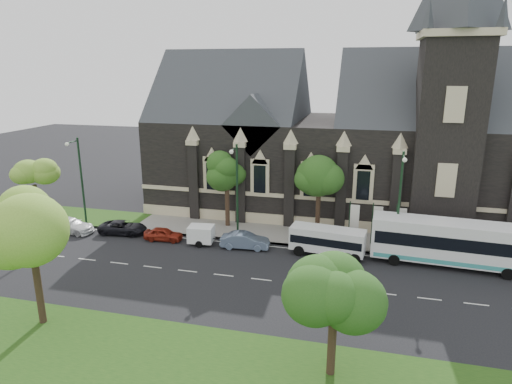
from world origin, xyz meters
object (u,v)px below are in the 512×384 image
(shuttle_bus, at_px, (328,240))
(car_far_black, at_px, (123,227))
(tree_park_near, at_px, (36,225))
(street_lamp_mid, at_px, (237,187))
(street_lamp_far, at_px, (80,177))
(box_trailer, at_px, (201,234))
(street_lamp_near, at_px, (400,198))
(car_far_red, at_px, (163,234))
(tree_walk_right, at_px, (322,175))
(banner_flag_center, at_px, (376,220))
(tree_park_east, at_px, (338,292))
(tour_coach, at_px, (454,243))
(car_far_white, at_px, (70,225))
(tree_walk_far, at_px, (35,171))
(banner_flag_left, at_px, (353,219))
(banner_flag_right, at_px, (399,222))
(sedan, at_px, (245,241))
(tree_walk_left, at_px, (229,171))

(shuttle_bus, bearing_deg, car_far_black, -174.17)
(tree_park_near, distance_m, street_lamp_mid, 17.71)
(street_lamp_far, distance_m, box_trailer, 13.80)
(shuttle_bus, xyz_separation_m, car_far_black, (-19.61, 0.38, -0.78))
(street_lamp_near, relative_size, shuttle_bus, 1.39)
(car_far_red, bearing_deg, tree_walk_right, -74.00)
(street_lamp_near, xyz_separation_m, car_far_black, (-25.21, -0.91, -4.48))
(tree_walk_right, bearing_deg, banner_flag_center, -18.64)
(tree_park_east, distance_m, shuttle_bus, 15.56)
(tour_coach, relative_size, car_far_white, 2.63)
(tree_walk_far, relative_size, banner_flag_left, 1.57)
(street_lamp_mid, distance_m, banner_flag_right, 14.67)
(street_lamp_mid, relative_size, box_trailer, 2.74)
(car_far_black, bearing_deg, banner_flag_left, -88.39)
(tree_walk_far, distance_m, car_far_red, 18.24)
(car_far_white, bearing_deg, tree_park_near, -146.33)
(tree_walk_far, height_order, car_far_red, tree_walk_far)
(box_trailer, xyz_separation_m, sedan, (4.09, 0.07, -0.27))
(tree_walk_right, relative_size, shuttle_bus, 1.21)
(tree_walk_right, distance_m, sedan, 9.42)
(street_lamp_mid, bearing_deg, box_trailer, -151.91)
(sedan, bearing_deg, street_lamp_near, -88.48)
(street_lamp_near, distance_m, banner_flag_left, 4.99)
(banner_flag_left, distance_m, sedan, 9.87)
(banner_flag_left, relative_size, box_trailer, 1.22)
(tree_walk_right, distance_m, tour_coach, 12.64)
(car_far_white, bearing_deg, street_lamp_mid, -81.60)
(street_lamp_mid, relative_size, car_far_white, 1.84)
(tree_walk_left, relative_size, car_far_red, 2.14)
(shuttle_bus, bearing_deg, tree_walk_right, 110.61)
(tree_park_east, xyz_separation_m, car_far_red, (-16.83, 14.86, -4.01))
(tree_park_east, distance_m, banner_flag_center, 18.58)
(box_trailer, height_order, car_far_white, box_trailer)
(tree_walk_right, distance_m, banner_flag_left, 4.92)
(tree_walk_left, relative_size, street_lamp_near, 0.85)
(box_trailer, bearing_deg, shuttle_bus, -4.23)
(banner_flag_right, bearing_deg, tree_walk_left, 173.96)
(tree_park_east, height_order, tour_coach, tree_park_east)
(sedan, relative_size, car_far_black, 0.95)
(banner_flag_center, bearing_deg, street_lamp_near, -48.07)
(street_lamp_near, bearing_deg, tree_walk_right, 151.94)
(tree_walk_far, height_order, tour_coach, tree_walk_far)
(tree_walk_right, xyz_separation_m, street_lamp_near, (6.79, -3.62, -0.71))
(car_far_black, bearing_deg, car_far_red, -103.91)
(car_far_black, bearing_deg, street_lamp_mid, -91.20)
(tree_park_east, relative_size, car_far_black, 1.38)
(street_lamp_near, bearing_deg, street_lamp_far, 180.00)
(tree_park_near, height_order, banner_flag_left, tree_park_near)
(tree_walk_far, relative_size, car_far_black, 1.38)
(tree_park_east, xyz_separation_m, box_trailer, (-13.10, 14.86, -3.64))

